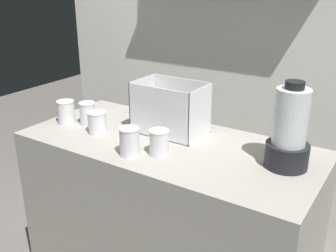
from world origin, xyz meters
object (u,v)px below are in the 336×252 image
object	(u,v)px
juice_cup_carrot_left	(88,115)
juice_cup_mango_right	(129,143)
juice_cup_carrot_far_left	(66,114)
carrot_display_bin	(171,117)
juice_cup_orange_middle	(97,123)
juice_cup_carrot_far_right	(159,144)
blender_pitcher	(289,133)

from	to	relation	value
juice_cup_carrot_left	juice_cup_mango_right	world-z (taller)	juice_cup_mango_right
juice_cup_carrot_far_left	juice_cup_mango_right	bearing A→B (deg)	-14.07
juice_cup_carrot_far_left	juice_cup_carrot_left	xyz separation A→B (m)	(0.11, 0.05, -0.00)
carrot_display_bin	juice_cup_carrot_left	world-z (taller)	carrot_display_bin
carrot_display_bin	juice_cup_carrot_left	size ratio (longest dim) A/B	2.87
carrot_display_bin	juice_cup_orange_middle	bearing A→B (deg)	-145.98
juice_cup_carrot_far_left	juice_cup_carrot_far_right	bearing A→B (deg)	-5.40
juice_cup_carrot_far_left	juice_cup_orange_middle	size ratio (longest dim) A/B	1.12
blender_pitcher	juice_cup_carrot_left	world-z (taller)	blender_pitcher
juice_cup_orange_middle	juice_cup_mango_right	xyz separation A→B (m)	(0.29, -0.11, 0.01)
juice_cup_carrot_far_left	juice_cup_mango_right	size ratio (longest dim) A/B	0.97
carrot_display_bin	juice_cup_carrot_far_right	distance (m)	0.26
carrot_display_bin	blender_pitcher	world-z (taller)	blender_pitcher
juice_cup_carrot_far_left	juice_cup_orange_middle	world-z (taller)	juice_cup_carrot_far_left
juice_cup_orange_middle	juice_cup_carrot_far_right	size ratio (longest dim) A/B	0.95
blender_pitcher	juice_cup_carrot_left	distance (m)	1.02
carrot_display_bin	juice_cup_carrot_far_right	world-z (taller)	carrot_display_bin
carrot_display_bin	blender_pitcher	bearing A→B (deg)	-5.58
juice_cup_mango_right	juice_cup_carrot_far_right	xyz separation A→B (m)	(0.10, 0.07, -0.01)
carrot_display_bin	juice_cup_mango_right	world-z (taller)	carrot_display_bin
juice_cup_mango_right	juice_cup_carrot_far_left	bearing A→B (deg)	165.93
juice_cup_orange_middle	carrot_display_bin	bearing A→B (deg)	34.02
juice_cup_orange_middle	juice_cup_mango_right	bearing A→B (deg)	-21.69
blender_pitcher	juice_cup_orange_middle	size ratio (longest dim) A/B	3.30
carrot_display_bin	juice_cup_carrot_far_left	size ratio (longest dim) A/B	2.79
blender_pitcher	juice_cup_carrot_left	size ratio (longest dim) A/B	3.04
carrot_display_bin	blender_pitcher	size ratio (longest dim) A/B	0.94
blender_pitcher	juice_cup_carrot_far_right	xyz separation A→B (m)	(-0.49, -0.19, -0.10)
juice_cup_mango_right	juice_cup_carrot_far_right	distance (m)	0.13
juice_cup_carrot_far_left	juice_cup_mango_right	xyz separation A→B (m)	(0.52, -0.13, 0.01)
juice_cup_carrot_far_left	juice_cup_carrot_left	size ratio (longest dim) A/B	1.03
juice_cup_mango_right	juice_cup_carrot_far_right	bearing A→B (deg)	34.13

